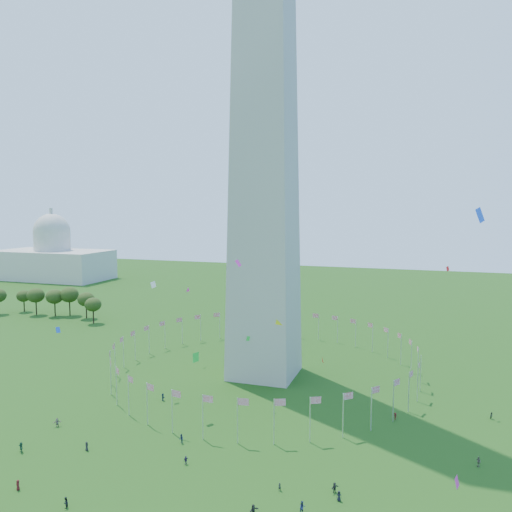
# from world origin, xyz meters

# --- Properties ---
(ground) EXTENTS (600.00, 600.00, 0.00)m
(ground) POSITION_xyz_m (0.00, 0.00, 0.00)
(ground) COLOR #18410F
(ground) RESTS_ON ground
(washington_monument) EXTENTS (16.80, 16.80, 169.00)m
(washington_monument) POSITION_xyz_m (0.00, 50.00, 84.50)
(washington_monument) COLOR #B4AFA0
(washington_monument) RESTS_ON ground
(flag_ring) EXTENTS (80.24, 80.24, 9.00)m
(flag_ring) POSITION_xyz_m (-0.00, 50.00, 4.50)
(flag_ring) COLOR silver
(flag_ring) RESTS_ON ground
(capitol_building) EXTENTS (70.00, 35.00, 46.00)m
(capitol_building) POSITION_xyz_m (-180.00, 180.00, 23.00)
(capitol_building) COLOR beige
(capitol_building) RESTS_ON ground
(crowd) EXTENTS (86.76, 56.59, 1.95)m
(crowd) POSITION_xyz_m (8.38, 0.06, 0.89)
(crowd) COLOR #756A5D
(crowd) RESTS_ON ground
(kites_aloft) EXTENTS (129.82, 72.18, 40.90)m
(kites_aloft) POSITION_xyz_m (5.73, 24.18, 19.63)
(kites_aloft) COLOR yellow
(kites_aloft) RESTS_ON ground
(tree_line_west) EXTENTS (55.01, 15.74, 11.79)m
(tree_line_west) POSITION_xyz_m (-105.12, 91.07, 5.39)
(tree_line_west) COLOR #364F1A
(tree_line_west) RESTS_ON ground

